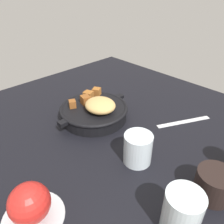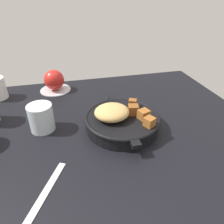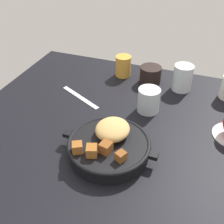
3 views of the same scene
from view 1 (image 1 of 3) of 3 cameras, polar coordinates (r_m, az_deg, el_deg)
ground_plane at (r=76.27cm, az=0.76°, el=-2.56°), size 91.63×98.54×2.40cm
cast_iron_skillet at (r=74.77cm, az=-4.53°, el=0.45°), size 27.17×22.87×8.27cm
saucer_plate at (r=52.11cm, az=-19.50°, el=-24.05°), size 12.57×12.57×0.60cm
red_apple at (r=48.65cm, az=-20.48°, el=-21.09°), size 8.19×8.19×8.19cm
butter_knife at (r=77.73cm, az=17.98°, el=-2.38°), size 17.97×10.16×0.36cm
water_glass_short at (r=57.77cm, az=6.65°, el=-9.32°), size 7.34×7.34×8.26cm
water_glass_tall at (r=46.36cm, az=17.48°, el=-23.56°), size 7.14×7.14×9.77cm
coffee_mug_dark at (r=55.18cm, az=24.77°, el=-16.53°), size 8.22×8.22×6.62cm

